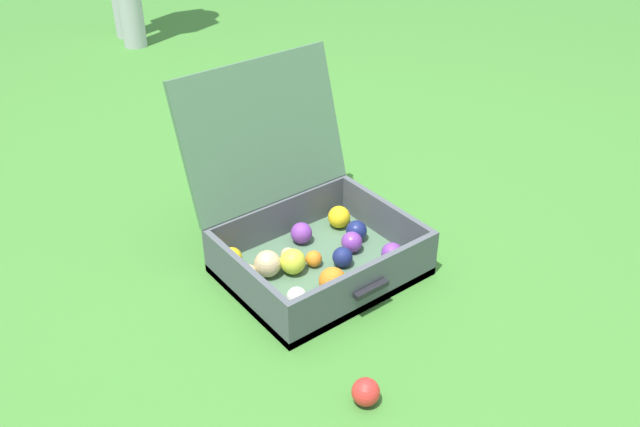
# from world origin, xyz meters

# --- Properties ---
(ground_plane) EXTENTS (16.00, 16.00, 0.00)m
(ground_plane) POSITION_xyz_m (0.00, 0.00, 0.00)
(ground_plane) COLOR #3D7A2D
(open_suitcase) EXTENTS (0.52, 0.58, 0.55)m
(open_suitcase) POSITION_xyz_m (0.01, -0.00, 0.12)
(open_suitcase) COLOR #4C7051
(open_suitcase) RESTS_ON ground
(stray_ball_on_grass) EXTENTS (0.07, 0.07, 0.07)m
(stray_ball_on_grass) POSITION_xyz_m (-0.20, -0.53, 0.03)
(stray_ball_on_grass) COLOR red
(stray_ball_on_grass) RESTS_ON ground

